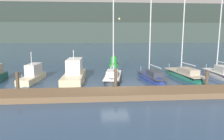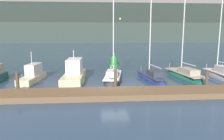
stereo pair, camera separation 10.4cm
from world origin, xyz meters
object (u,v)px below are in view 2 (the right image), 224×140
Objects in this scene: sailboat_berth_5 at (113,79)px; motorboat_berth_3 at (33,78)px; channel_buoy at (114,61)px; sailboat_berth_7 at (184,77)px; sailboat_berth_8 at (219,76)px; sailboat_berth_6 at (151,79)px; motorboat_berth_4 at (74,77)px.

motorboat_berth_3 is at bearing 179.60° from sailboat_berth_5.
channel_buoy is at bearing 45.89° from motorboat_berth_3.
sailboat_berth_5 is 8.12m from sailboat_berth_7.
sailboat_berth_7 is 3.96m from sailboat_berth_8.
sailboat_berth_6 is 0.86× the size of sailboat_berth_7.
motorboat_berth_4 is at bearing -175.62° from sailboat_berth_7.
sailboat_berth_6 reaches higher than motorboat_berth_4.
sailboat_berth_8 reaches higher than sailboat_berth_6.
motorboat_berth_4 reaches higher than motorboat_berth_3.
sailboat_berth_5 is 4.12m from sailboat_berth_6.
sailboat_berth_5 is 0.96× the size of sailboat_berth_7.
sailboat_berth_5 reaches higher than channel_buoy.
sailboat_berth_6 is at bearing 1.01° from motorboat_berth_4.
sailboat_berth_6 is 0.99× the size of sailboat_berth_8.
motorboat_berth_3 reaches higher than channel_buoy.
motorboat_berth_3 is 12.57m from sailboat_berth_6.
channel_buoy is at bearing 84.42° from sailboat_berth_5.
sailboat_berth_5 is at bearing -0.40° from motorboat_berth_3.
motorboat_berth_3 is 0.47× the size of sailboat_berth_7.
channel_buoy is at bearing 139.36° from sailboat_berth_8.
motorboat_berth_4 is 0.62× the size of sailboat_berth_7.
sailboat_berth_7 reaches higher than sailboat_berth_6.
channel_buoy is (0.95, 9.77, 0.60)m from sailboat_berth_5.
channel_buoy is (-11.10, 9.53, 0.56)m from sailboat_berth_8.
sailboat_berth_7 is 11.72m from channel_buoy.
motorboat_berth_3 is 20.51m from sailboat_berth_8.
sailboat_berth_5 is 1.10× the size of sailboat_berth_8.
channel_buoy is (5.04, 10.20, 0.27)m from motorboat_berth_4.
sailboat_berth_8 is at bearing 0.50° from motorboat_berth_3.
sailboat_berth_5 is 1.12× the size of sailboat_berth_6.
sailboat_berth_6 is at bearing -168.83° from sailboat_berth_7.
sailboat_berth_5 reaches higher than motorboat_berth_4.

